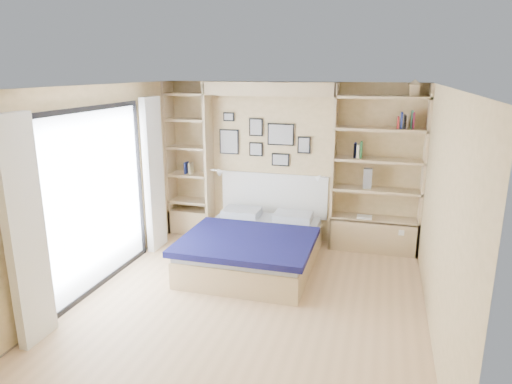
# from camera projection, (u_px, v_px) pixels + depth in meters

# --- Properties ---
(ground) EXTENTS (4.50, 4.50, 0.00)m
(ground) POSITION_uv_depth(u_px,v_px,m) (250.00, 302.00, 5.42)
(ground) COLOR tan
(ground) RESTS_ON ground
(room_shell) EXTENTS (4.50, 4.50, 4.50)m
(room_shell) POSITION_uv_depth(u_px,v_px,m) (254.00, 183.00, 6.65)
(room_shell) COLOR tan
(room_shell) RESTS_ON ground
(bed) EXTENTS (1.73, 2.24, 1.07)m
(bed) POSITION_uv_depth(u_px,v_px,m) (254.00, 246.00, 6.41)
(bed) COLOR tan
(bed) RESTS_ON ground
(photo_gallery) EXTENTS (1.48, 0.02, 0.82)m
(photo_gallery) POSITION_uv_depth(u_px,v_px,m) (262.00, 140.00, 7.18)
(photo_gallery) COLOR black
(photo_gallery) RESTS_ON ground
(reading_lamps) EXTENTS (1.92, 0.12, 0.15)m
(reading_lamps) POSITION_uv_depth(u_px,v_px,m) (268.00, 175.00, 7.07)
(reading_lamps) COLOR silver
(reading_lamps) RESTS_ON ground
(shelf_decor) EXTENTS (3.56, 0.23, 2.03)m
(shelf_decor) POSITION_uv_depth(u_px,v_px,m) (372.00, 138.00, 6.57)
(shelf_decor) COLOR navy
(shelf_decor) RESTS_ON ground
(deck) EXTENTS (3.20, 4.00, 0.05)m
(deck) POSITION_uv_depth(u_px,v_px,m) (3.00, 268.00, 6.35)
(deck) COLOR #6C5C4F
(deck) RESTS_ON ground
(deck_chair) EXTENTS (0.54, 0.78, 0.73)m
(deck_chair) POSITION_uv_depth(u_px,v_px,m) (100.00, 227.00, 6.96)
(deck_chair) COLOR tan
(deck_chair) RESTS_ON ground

